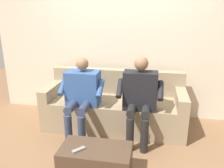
{
  "coord_description": "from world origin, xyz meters",
  "views": [
    {
      "loc": [
        -0.54,
        3.06,
        1.72
      ],
      "look_at": [
        0.0,
        0.1,
        0.74
      ],
      "focal_mm": 36.81,
      "sensor_mm": 36.0,
      "label": 1
    }
  ],
  "objects": [
    {
      "name": "couch",
      "position": [
        0.0,
        -0.12,
        0.29
      ],
      "size": [
        2.07,
        0.76,
        0.83
      ],
      "color": "#9E896B",
      "rests_on": "ground"
    },
    {
      "name": "coffee_table",
      "position": [
        0.0,
        1.05,
        0.17
      ],
      "size": [
        0.75,
        0.41,
        0.35
      ],
      "color": "#4C3828",
      "rests_on": "ground"
    },
    {
      "name": "back_wall",
      "position": [
        0.0,
        -0.63,
        1.24
      ],
      "size": [
        4.23,
        0.06,
        2.47
      ],
      "primitive_type": "cube",
      "color": "beige",
      "rests_on": "ground"
    },
    {
      "name": "person_right_seated",
      "position": [
        0.4,
        0.23,
        0.64
      ],
      "size": [
        0.6,
        0.6,
        1.11
      ],
      "color": "#335693",
      "rests_on": "ground"
    },
    {
      "name": "ground_plane",
      "position": [
        0.0,
        0.6,
        0.0
      ],
      "size": [
        8.0,
        8.0,
        0.0
      ],
      "primitive_type": "plane",
      "color": "#846042"
    },
    {
      "name": "person_left_seated",
      "position": [
        -0.4,
        0.25,
        0.66
      ],
      "size": [
        0.59,
        0.49,
        1.16
      ],
      "color": "black",
      "rests_on": "ground"
    },
    {
      "name": "remote_gray",
      "position": [
        0.16,
        1.13,
        0.36
      ],
      "size": [
        0.13,
        0.13,
        0.02
      ],
      "primitive_type": "cube",
      "rotation": [
        0.0,
        0.0,
        0.84
      ],
      "color": "gray",
      "rests_on": "coffee_table"
    }
  ]
}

